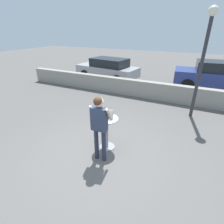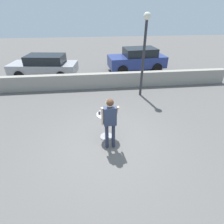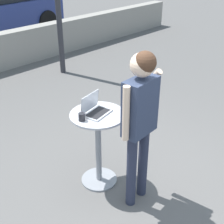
# 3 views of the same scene
# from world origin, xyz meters

# --- Properties ---
(ground_plane) EXTENTS (50.00, 50.00, 0.00)m
(ground_plane) POSITION_xyz_m (0.00, 0.00, 0.00)
(ground_plane) COLOR #5B5956
(pavement_kerb) EXTENTS (14.85, 0.35, 0.83)m
(pavement_kerb) POSITION_xyz_m (0.00, 4.94, 0.41)
(pavement_kerb) COLOR gray
(pavement_kerb) RESTS_ON ground_plane
(cafe_table) EXTENTS (0.63, 0.63, 0.96)m
(cafe_table) POSITION_xyz_m (0.00, 0.44, 0.60)
(cafe_table) COLOR gray
(cafe_table) RESTS_ON ground_plane
(laptop) EXTENTS (0.35, 0.28, 0.22)m
(laptop) POSITION_xyz_m (-0.00, 0.47, 1.01)
(laptop) COLOR #B7BABF
(laptop) RESTS_ON cafe_table
(coffee_mug) EXTENTS (0.11, 0.07, 0.09)m
(coffee_mug) POSITION_xyz_m (-0.22, 0.46, 1.00)
(coffee_mug) COLOR #232328
(coffee_mug) RESTS_ON cafe_table
(standing_person) EXTENTS (0.53, 0.40, 1.78)m
(standing_person) POSITION_xyz_m (0.08, -0.10, 1.15)
(standing_person) COLOR #282D42
(standing_person) RESTS_ON ground_plane
(parked_car_near_street) EXTENTS (4.06, 2.12, 1.59)m
(parked_car_near_street) POSITION_xyz_m (2.81, 7.71, 0.82)
(parked_car_near_street) COLOR navy
(parked_car_near_street) RESTS_ON ground_plane
(parked_car_further_down) EXTENTS (4.38, 2.18, 1.41)m
(parked_car_further_down) POSITION_xyz_m (-3.45, 7.18, 0.72)
(parked_car_further_down) COLOR #9E9EA3
(parked_car_further_down) RESTS_ON ground_plane
(street_lamp) EXTENTS (0.32, 0.32, 3.81)m
(street_lamp) POSITION_xyz_m (2.06, 3.72, 2.50)
(street_lamp) COLOR #2D2D33
(street_lamp) RESTS_ON ground_plane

